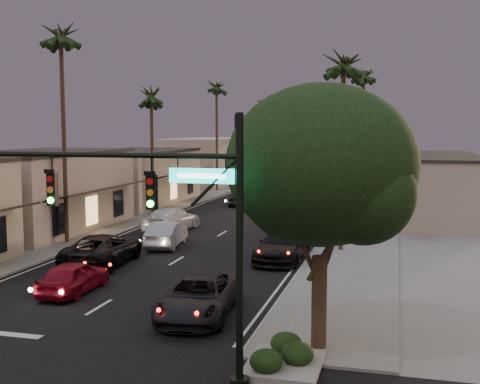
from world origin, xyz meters
The scene contains 30 objects.
ground centered at (0.00, 40.00, 0.00)m, with size 200.00×200.00×0.00m, color slate.
road centered at (0.00, 45.00, 0.00)m, with size 14.00×120.00×0.02m, color black.
sidewalk_left centered at (-9.50, 52.00, 0.06)m, with size 5.00×92.00×0.12m, color slate.
sidewalk_right centered at (9.50, 52.00, 0.06)m, with size 5.00×92.00×0.12m, color slate.
storefront_mid centered at (-13.00, 26.00, 2.75)m, with size 8.00×14.00×5.50m, color gray.
storefront_far centered at (-13.00, 42.00, 2.50)m, with size 8.00×16.00×5.00m, color tan.
storefront_dist centered at (-13.00, 65.00, 3.00)m, with size 8.00×20.00×6.00m, color gray.
building_right centered at (14.00, 40.00, 2.50)m, with size 8.00×18.00×5.00m, color gray.
traffic_signal centered at (5.69, 4.00, 5.08)m, with size 8.51×0.22×7.80m.
corner_tree centered at (9.48, 7.45, 5.98)m, with size 6.20×6.20×8.80m.
planter centered at (8.60, 5.50, 0.00)m, with size 2.20×2.60×0.24m, color gray.
arch centered at (0.00, 70.00, 5.53)m, with size 15.20×0.40×7.27m.
streetlight_right centered at (6.92, 45.00, 5.33)m, with size 2.13×0.30×9.00m.
streetlight_left centered at (-6.92, 58.00, 5.33)m, with size 2.13×0.30×9.00m.
palm_lb centered at (-8.60, 22.00, 13.39)m, with size 3.20×3.20×15.20m.
palm_lc centered at (-8.60, 36.00, 10.47)m, with size 3.20×3.20×12.20m.
palm_ld centered at (-8.60, 55.00, 12.42)m, with size 3.20×3.20×14.20m.
palm_ra centered at (8.60, 24.00, 11.44)m, with size 3.20×3.20×13.20m.
palm_rb centered at (8.60, 44.00, 12.42)m, with size 3.20×3.20×14.20m.
palm_rc centered at (8.60, 64.00, 10.47)m, with size 3.20×3.20×12.20m.
palm_far centered at (-8.30, 78.00, 11.44)m, with size 3.20×3.20×13.20m.
oncoming_red centered at (-2.14, 11.72, 0.74)m, with size 1.75×4.34×1.48m, color maroon.
oncoming_pickup centered at (-3.55, 17.22, 0.84)m, with size 2.79×6.06×1.68m, color black.
oncoming_silver centered at (-2.05, 22.72, 0.80)m, with size 1.69×4.85×1.60m, color #A4A5AA.
oncoming_white centered at (-3.85, 28.22, 0.84)m, with size 2.35×5.78×1.68m, color silver.
oncoming_dgrey centered at (-2.71, 43.10, 0.77)m, with size 1.81×4.49×1.53m, color black.
oncoming_grey_far centered at (-3.09, 50.22, 0.81)m, with size 1.72×4.94×1.63m, color #4D4E52.
curbside_near centered at (4.36, 9.97, 0.78)m, with size 2.60×5.65×1.57m, color black.
curbside_black centered at (5.68, 20.72, 0.86)m, with size 2.40×5.91×1.71m, color black.
curbside_grey centered at (6.20, 27.47, 0.83)m, with size 1.95×4.85×1.65m, color #434448.
Camera 1 is at (11.79, -11.89, 7.38)m, focal length 45.00 mm.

